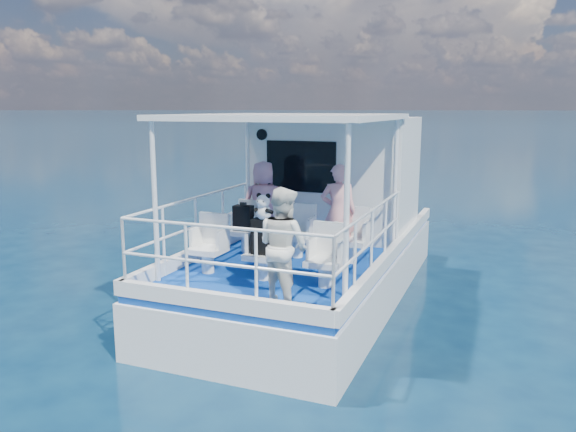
% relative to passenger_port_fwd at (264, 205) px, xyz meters
% --- Properties ---
extents(ground, '(2000.00, 2000.00, 0.00)m').
position_rel_passenger_port_fwd_xyz_m(ground, '(0.75, -0.55, -1.65)').
color(ground, '#08233E').
rests_on(ground, ground).
extents(hull, '(3.00, 7.00, 1.60)m').
position_rel_passenger_port_fwd_xyz_m(hull, '(0.75, 0.45, -1.65)').
color(hull, white).
rests_on(hull, ground).
extents(deck, '(2.90, 6.90, 0.10)m').
position_rel_passenger_port_fwd_xyz_m(deck, '(0.75, 0.45, -0.80)').
color(deck, navy).
rests_on(deck, hull).
extents(cabin, '(2.85, 2.00, 2.20)m').
position_rel_passenger_port_fwd_xyz_m(cabin, '(0.75, 1.75, 0.35)').
color(cabin, white).
rests_on(cabin, deck).
extents(canopy, '(3.00, 3.20, 0.08)m').
position_rel_passenger_port_fwd_xyz_m(canopy, '(0.75, -0.75, 1.49)').
color(canopy, white).
rests_on(canopy, cabin).
extents(canopy_posts, '(2.77, 2.97, 2.20)m').
position_rel_passenger_port_fwd_xyz_m(canopy_posts, '(0.75, -0.80, 0.35)').
color(canopy_posts, white).
rests_on(canopy_posts, deck).
extents(railings, '(2.84, 3.59, 1.00)m').
position_rel_passenger_port_fwd_xyz_m(railings, '(0.75, -1.13, -0.25)').
color(railings, white).
rests_on(railings, deck).
extents(seat_port_fwd, '(0.48, 0.46, 0.38)m').
position_rel_passenger_port_fwd_xyz_m(seat_port_fwd, '(-0.15, -0.35, -0.56)').
color(seat_port_fwd, white).
rests_on(seat_port_fwd, deck).
extents(seat_center_fwd, '(0.48, 0.46, 0.38)m').
position_rel_passenger_port_fwd_xyz_m(seat_center_fwd, '(0.75, -0.35, -0.56)').
color(seat_center_fwd, white).
rests_on(seat_center_fwd, deck).
extents(seat_stbd_fwd, '(0.48, 0.46, 0.38)m').
position_rel_passenger_port_fwd_xyz_m(seat_stbd_fwd, '(1.65, -0.35, -0.56)').
color(seat_stbd_fwd, white).
rests_on(seat_stbd_fwd, deck).
extents(seat_port_aft, '(0.48, 0.46, 0.38)m').
position_rel_passenger_port_fwd_xyz_m(seat_port_aft, '(-0.15, -1.65, -0.56)').
color(seat_port_aft, white).
rests_on(seat_port_aft, deck).
extents(seat_center_aft, '(0.48, 0.46, 0.38)m').
position_rel_passenger_port_fwd_xyz_m(seat_center_aft, '(0.75, -1.65, -0.56)').
color(seat_center_aft, white).
rests_on(seat_center_aft, deck).
extents(seat_stbd_aft, '(0.48, 0.46, 0.38)m').
position_rel_passenger_port_fwd_xyz_m(seat_stbd_aft, '(1.65, -1.65, -0.56)').
color(seat_stbd_aft, white).
rests_on(seat_stbd_aft, deck).
extents(passenger_port_fwd, '(0.67, 0.58, 1.50)m').
position_rel_passenger_port_fwd_xyz_m(passenger_port_fwd, '(0.00, 0.00, 0.00)').
color(passenger_port_fwd, '#C98295').
rests_on(passenger_port_fwd, deck).
extents(passenger_stbd_fwd, '(0.64, 0.51, 1.53)m').
position_rel_passenger_port_fwd_xyz_m(passenger_stbd_fwd, '(1.40, -0.26, 0.01)').
color(passenger_stbd_fwd, pink).
rests_on(passenger_stbd_fwd, deck).
extents(passenger_stbd_aft, '(0.87, 0.79, 1.44)m').
position_rel_passenger_port_fwd_xyz_m(passenger_stbd_aft, '(1.36, -2.44, -0.03)').
color(passenger_stbd_aft, white).
rests_on(passenger_stbd_aft, deck).
extents(backpack_port, '(0.32, 0.18, 0.41)m').
position_rel_passenger_port_fwd_xyz_m(backpack_port, '(-0.18, -0.42, -0.16)').
color(backpack_port, black).
rests_on(backpack_port, seat_port_fwd).
extents(backpack_center, '(0.33, 0.18, 0.49)m').
position_rel_passenger_port_fwd_xyz_m(backpack_center, '(0.77, -1.69, -0.12)').
color(backpack_center, black).
rests_on(backpack_center, seat_center_aft).
extents(compact_camera, '(0.10, 0.06, 0.06)m').
position_rel_passenger_port_fwd_xyz_m(compact_camera, '(-0.17, -0.44, 0.07)').
color(compact_camera, black).
rests_on(compact_camera, backpack_port).
extents(panda, '(0.23, 0.19, 0.36)m').
position_rel_passenger_port_fwd_xyz_m(panda, '(0.78, -1.72, 0.30)').
color(panda, white).
rests_on(panda, backpack_center).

